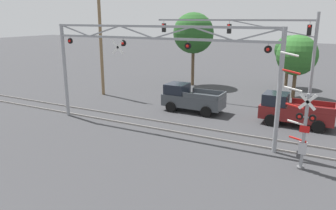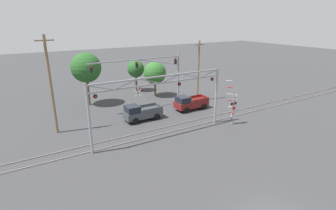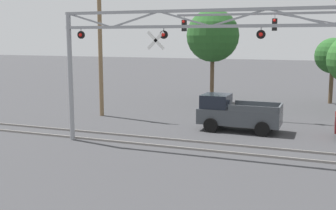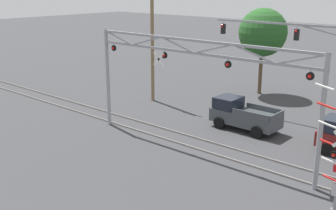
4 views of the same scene
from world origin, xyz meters
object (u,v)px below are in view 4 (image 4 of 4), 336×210
crossing_gantry (194,73)px  background_tree_far_left_verge (263,33)px  utility_pole_left (152,36)px  pickup_truck_lead (242,115)px

crossing_gantry → background_tree_far_left_verge: (-3.75, 14.56, 0.75)m
utility_pole_left → background_tree_far_left_verge: 9.73m
utility_pole_left → background_tree_far_left_verge: size_ratio=1.39×
pickup_truck_lead → crossing_gantry: bearing=-91.5°
crossing_gantry → pickup_truck_lead: size_ratio=3.24×
pickup_truck_lead → utility_pole_left: 10.58m
crossing_gantry → background_tree_far_left_verge: background_tree_far_left_verge is taller
crossing_gantry → background_tree_far_left_verge: 15.05m
pickup_truck_lead → utility_pole_left: bearing=171.8°
background_tree_far_left_verge → utility_pole_left: bearing=-125.3°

